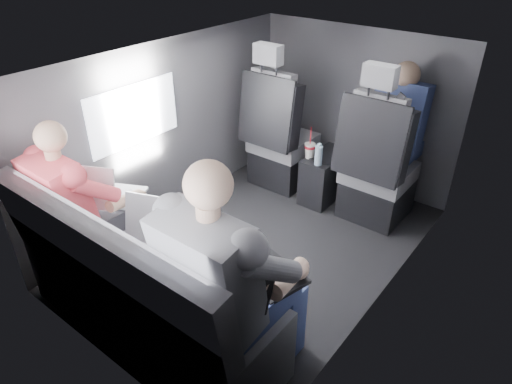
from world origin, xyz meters
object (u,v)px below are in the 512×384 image
Objects in this scene: laptop_black at (260,271)px; center_console at (325,176)px; soda_cup at (310,150)px; passenger_front_right at (399,121)px; front_seat_right at (376,173)px; laptop_silver at (176,226)px; front_seat_left at (279,142)px; rear_bench at (143,296)px; laptop_white at (104,192)px; passenger_rear_left at (86,207)px; passenger_rear_right at (230,281)px; water_bottle at (319,155)px.

center_console is at bearing 109.66° from laptop_black.
soda_cup is 0.35× the size of passenger_front_right.
front_seat_right is 2.69× the size of laptop_silver.
front_seat_left is at bearing -174.93° from center_console.
laptop_white is (-0.58, 0.24, 0.33)m from rear_bench.
front_seat_left reaches higher than passenger_rear_left.
laptop_white is (-0.49, -1.58, 0.17)m from soda_cup.
water_bottle is at bearing 107.63° from passenger_rear_right.
laptop_silver is at bearing 15.68° from passenger_rear_left.
water_bottle is at bearing -17.09° from front_seat_left.
rear_bench is at bearing -22.16° from laptop_white.
front_seat_right is (0.90, 0.00, 0.00)m from front_seat_left.
laptop_black is (1.18, 0.01, -0.00)m from laptop_white.
front_seat_right is at bearing 19.07° from water_bottle.
front_seat_left is 1.66× the size of passenger_front_right.
center_console is at bearing 106.70° from passenger_rear_right.
passenger_rear_right is (1.00, -1.81, 0.26)m from front_seat_left.
passenger_front_right is (1.03, 2.06, 0.14)m from passenger_rear_left.
passenger_rear_right is at bearing -7.13° from laptop_white.
front_seat_left is at bearing 85.58° from laptop_white.
front_seat_left is 7.14× the size of water_bottle.
laptop_black is at bearing 0.56° from laptop_white.
water_bottle is at bearing -26.82° from soda_cup.
water_bottle is 0.14× the size of passenger_rear_right.
soda_cup is 0.57× the size of laptop_silver.
front_seat_left is at bearing 122.53° from laptop_black.
passenger_rear_right reaches higher than rear_bench.
laptop_silver is at bearing 84.36° from rear_bench.
front_seat_left is 2.69× the size of laptop_silver.
soda_cup is at bearing 113.95° from laptop_black.
soda_cup is at bearing -148.21° from passenger_front_right.
water_bottle is 0.15× the size of passenger_rear_left.
front_seat_right reaches higher than passenger_front_right.
rear_bench is 1.82m from soda_cup.
center_console is 0.34m from water_bottle.
passenger_front_right is (0.44, 0.40, 0.26)m from water_bottle.
front_seat_right reaches higher than water_bottle.
water_bottle is 0.38× the size of laptop_white.
laptop_silver is 0.55m from passenger_rear_right.
soda_cup is at bearing 72.82° from laptop_white.
passenger_rear_left reaches higher than center_console.
passenger_rear_right is (-0.05, -0.15, 0.02)m from laptop_black.
laptop_white is 1.18m from laptop_black.
front_seat_left is 1.72m from laptop_silver.
water_bottle is at bearing -81.95° from center_console.
laptop_white is 1.00× the size of laptop_silver.
passenger_front_right is (-0.09, 2.07, 0.09)m from passenger_rear_right.
passenger_rear_right reaches higher than laptop_silver.
soda_cup is 1.72m from laptop_black.
passenger_rear_left is at bearing -116.53° from passenger_front_right.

